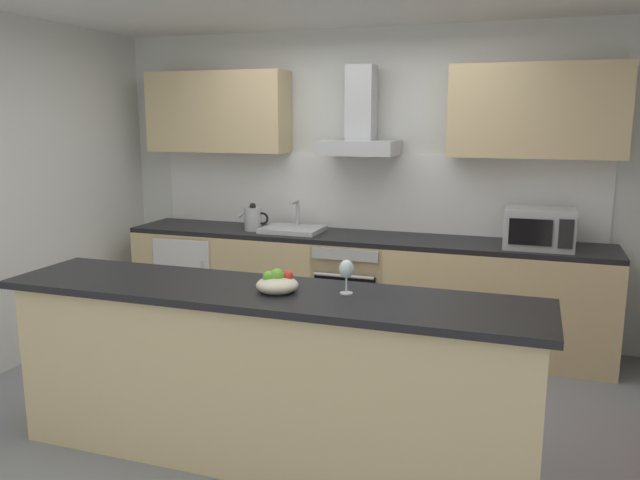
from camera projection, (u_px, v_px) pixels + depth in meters
ground at (299, 410)px, 4.08m from camera, size 5.58×4.42×0.02m
wall_back at (370, 183)px, 5.47m from camera, size 5.58×0.12×2.60m
backsplash_tile at (368, 192)px, 5.42m from camera, size 3.89×0.02×0.66m
counter_back at (357, 288)px, 5.28m from camera, size 4.03×0.60×0.90m
counter_island at (266, 376)px, 3.38m from camera, size 2.92×0.64×0.97m
upper_cabinets at (364, 112)px, 5.14m from camera, size 3.98×0.32×0.70m
oven at (354, 287)px, 5.26m from camera, size 0.60×0.62×0.80m
refrigerator at (198, 277)px, 5.73m from camera, size 0.58×0.60×0.85m
microwave at (539, 228)px, 4.66m from camera, size 0.50×0.38×0.30m
sink at (293, 229)px, 5.35m from camera, size 0.50×0.40×0.26m
kettle at (253, 218)px, 5.41m from camera, size 0.29×0.15×0.24m
range_hood at (360, 127)px, 5.12m from camera, size 0.62×0.45×0.72m
wine_glass at (346, 270)px, 3.19m from camera, size 0.08×0.08×0.18m
fruit_bowl at (277, 283)px, 3.24m from camera, size 0.22×0.22×0.13m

